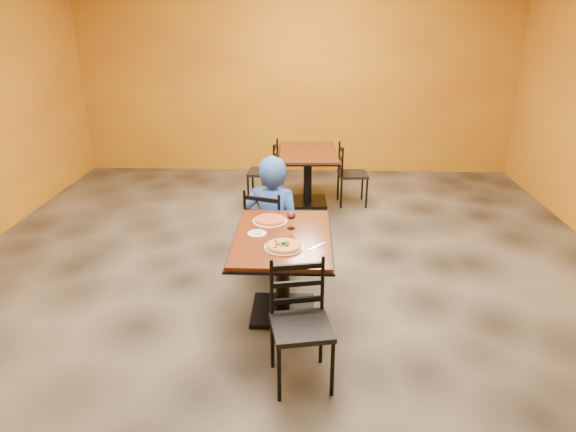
{
  "coord_description": "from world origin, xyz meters",
  "views": [
    {
      "loc": [
        0.2,
        -4.44,
        2.48
      ],
      "look_at": [
        0.04,
        -0.3,
        0.85
      ],
      "focal_mm": 31.98,
      "sensor_mm": 36.0,
      "label": 1
    }
  ],
  "objects_px": {
    "chair_main_far": "(270,229)",
    "table_main": "(283,256)",
    "chair_second_right": "(353,175)",
    "plate_main": "(284,247)",
    "wine_glass": "(291,219)",
    "table_second": "(308,165)",
    "chair_main_near": "(302,328)",
    "pizza_main": "(284,246)",
    "chair_second_left": "(263,173)",
    "side_plate": "(257,233)",
    "plate_far": "(270,221)",
    "pizza_far": "(270,219)",
    "diner": "(272,213)"
  },
  "relations": [
    {
      "from": "plate_main",
      "to": "chair_main_far",
      "type": "bearing_deg",
      "value": 100.2
    },
    {
      "from": "pizza_main",
      "to": "side_plate",
      "type": "bearing_deg",
      "value": 131.76
    },
    {
      "from": "chair_main_far",
      "to": "wine_glass",
      "type": "distance_m",
      "value": 0.84
    },
    {
      "from": "chair_second_right",
      "to": "wine_glass",
      "type": "distance_m",
      "value": 2.84
    },
    {
      "from": "chair_second_left",
      "to": "wine_glass",
      "type": "bearing_deg",
      "value": 14.38
    },
    {
      "from": "table_main",
      "to": "wine_glass",
      "type": "relative_size",
      "value": 6.83
    },
    {
      "from": "chair_second_right",
      "to": "plate_main",
      "type": "xyz_separation_m",
      "value": [
        -0.8,
        -3.1,
        0.33
      ]
    },
    {
      "from": "chair_main_far",
      "to": "pizza_far",
      "type": "xyz_separation_m",
      "value": [
        0.05,
        -0.55,
        0.32
      ]
    },
    {
      "from": "chair_second_right",
      "to": "plate_far",
      "type": "distance_m",
      "value": 2.74
    },
    {
      "from": "pizza_main",
      "to": "plate_far",
      "type": "distance_m",
      "value": 0.57
    },
    {
      "from": "table_second",
      "to": "wine_glass",
      "type": "height_order",
      "value": "wine_glass"
    },
    {
      "from": "table_second",
      "to": "plate_far",
      "type": "xyz_separation_m",
      "value": [
        -0.33,
        -2.55,
        0.2
      ]
    },
    {
      "from": "table_second",
      "to": "chair_second_left",
      "type": "distance_m",
      "value": 0.63
    },
    {
      "from": "diner",
      "to": "wine_glass",
      "type": "xyz_separation_m",
      "value": [
        0.22,
        -0.72,
        0.23
      ]
    },
    {
      "from": "chair_second_right",
      "to": "chair_main_far",
      "type": "bearing_deg",
      "value": 148.97
    },
    {
      "from": "pizza_main",
      "to": "table_second",
      "type": "bearing_deg",
      "value": 86.63
    },
    {
      "from": "table_main",
      "to": "wine_glass",
      "type": "distance_m",
      "value": 0.33
    },
    {
      "from": "table_second",
      "to": "pizza_main",
      "type": "relative_size",
      "value": 4.25
    },
    {
      "from": "chair_second_left",
      "to": "chair_second_right",
      "type": "height_order",
      "value": "chair_second_left"
    },
    {
      "from": "diner",
      "to": "wine_glass",
      "type": "height_order",
      "value": "diner"
    },
    {
      "from": "chair_second_left",
      "to": "chair_second_right",
      "type": "relative_size",
      "value": 1.04
    },
    {
      "from": "table_main",
      "to": "chair_second_right",
      "type": "bearing_deg",
      "value": 73.93
    },
    {
      "from": "table_main",
      "to": "pizza_main",
      "type": "relative_size",
      "value": 4.33
    },
    {
      "from": "table_main",
      "to": "plate_far",
      "type": "xyz_separation_m",
      "value": [
        -0.13,
        0.31,
        0.2
      ]
    },
    {
      "from": "table_second",
      "to": "chair_main_near",
      "type": "height_order",
      "value": "chair_main_near"
    },
    {
      "from": "chair_main_far",
      "to": "plate_main",
      "type": "relative_size",
      "value": 2.89
    },
    {
      "from": "side_plate",
      "to": "wine_glass",
      "type": "distance_m",
      "value": 0.32
    },
    {
      "from": "chair_main_near",
      "to": "wine_glass",
      "type": "distance_m",
      "value": 1.14
    },
    {
      "from": "pizza_main",
      "to": "plate_main",
      "type": "bearing_deg",
      "value": 0.0
    },
    {
      "from": "wine_glass",
      "to": "diner",
      "type": "bearing_deg",
      "value": 106.65
    },
    {
      "from": "chair_second_left",
      "to": "plate_main",
      "type": "xyz_separation_m",
      "value": [
        0.44,
        -3.1,
        0.31
      ]
    },
    {
      "from": "chair_second_right",
      "to": "side_plate",
      "type": "relative_size",
      "value": 5.32
    },
    {
      "from": "pizza_main",
      "to": "wine_glass",
      "type": "relative_size",
      "value": 1.58
    },
    {
      "from": "plate_main",
      "to": "pizza_far",
      "type": "height_order",
      "value": "pizza_far"
    },
    {
      "from": "table_main",
      "to": "pizza_main",
      "type": "distance_m",
      "value": 0.32
    },
    {
      "from": "diner",
      "to": "plate_far",
      "type": "distance_m",
      "value": 0.59
    },
    {
      "from": "chair_main_far",
      "to": "table_main",
      "type": "bearing_deg",
      "value": 121.41
    },
    {
      "from": "table_main",
      "to": "plate_main",
      "type": "height_order",
      "value": "plate_main"
    },
    {
      "from": "table_second",
      "to": "pizza_main",
      "type": "xyz_separation_m",
      "value": [
        -0.18,
        -3.1,
        0.22
      ]
    },
    {
      "from": "chair_main_near",
      "to": "chair_main_far",
      "type": "relative_size",
      "value": 1.01
    },
    {
      "from": "table_second",
      "to": "side_plate",
      "type": "xyz_separation_m",
      "value": [
        -0.42,
        -2.83,
        0.2
      ]
    },
    {
      "from": "side_plate",
      "to": "wine_glass",
      "type": "relative_size",
      "value": 0.89
    },
    {
      "from": "chair_second_left",
      "to": "wine_glass",
      "type": "relative_size",
      "value": 4.9
    },
    {
      "from": "diner",
      "to": "plate_far",
      "type": "height_order",
      "value": "diner"
    },
    {
      "from": "chair_second_right",
      "to": "wine_glass",
      "type": "bearing_deg",
      "value": 159.81
    },
    {
      "from": "wine_glass",
      "to": "chair_second_left",
      "type": "bearing_deg",
      "value": 100.12
    },
    {
      "from": "table_main",
      "to": "diner",
      "type": "bearing_deg",
      "value": 99.69
    },
    {
      "from": "chair_second_left",
      "to": "diner",
      "type": "distance_m",
      "value": 2.01
    },
    {
      "from": "chair_main_far",
      "to": "chair_second_left",
      "type": "height_order",
      "value": "chair_main_far"
    },
    {
      "from": "chair_second_left",
      "to": "plate_main",
      "type": "distance_m",
      "value": 3.15
    }
  ]
}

